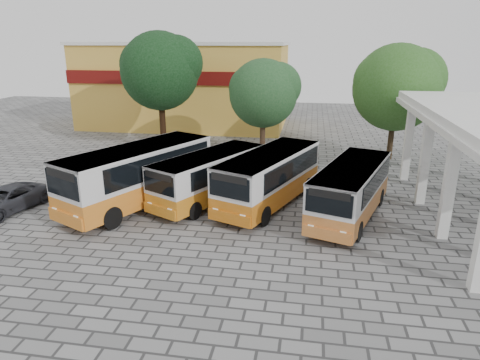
% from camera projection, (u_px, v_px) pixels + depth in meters
% --- Properties ---
extents(ground, '(90.00, 90.00, 0.00)m').
position_uv_depth(ground, '(263.00, 242.00, 18.75)').
color(ground, slate).
rests_on(ground, ground).
extents(shophouse_block, '(20.40, 10.40, 8.30)m').
position_uv_depth(shophouse_block, '(186.00, 84.00, 43.54)').
color(shophouse_block, gold).
rests_on(shophouse_block, ground).
extents(bus_far_left, '(6.21, 9.43, 3.16)m').
position_uv_depth(bus_far_left, '(138.00, 173.00, 22.39)').
color(bus_far_left, orange).
rests_on(bus_far_left, ground).
extents(bus_centre_left, '(5.31, 7.92, 2.65)m').
position_uv_depth(bus_centre_left, '(209.00, 175.00, 23.05)').
color(bus_centre_left, '#BF6F15').
rests_on(bus_centre_left, ground).
extents(bus_centre_right, '(5.14, 8.47, 2.85)m').
position_uv_depth(bus_centre_right, '(269.00, 175.00, 22.53)').
color(bus_centre_right, '#B55E0F').
rests_on(bus_centre_right, ground).
extents(bus_far_right, '(4.54, 7.97, 2.70)m').
position_uv_depth(bus_far_right, '(351.00, 188.00, 20.86)').
color(bus_far_right, '#B5672A').
rests_on(bus_far_right, ground).
extents(tree_left, '(6.21, 5.92, 9.17)m').
position_uv_depth(tree_left, '(161.00, 68.00, 32.35)').
color(tree_left, black).
rests_on(tree_left, ground).
extents(tree_middle, '(5.15, 4.91, 7.26)m').
position_uv_depth(tree_middle, '(264.00, 91.00, 30.59)').
color(tree_middle, '#442F1F').
rests_on(tree_middle, ground).
extents(tree_right, '(6.45, 6.15, 8.31)m').
position_uv_depth(tree_right, '(398.00, 85.00, 30.29)').
color(tree_right, '#332516').
rests_on(tree_right, ground).
extents(parked_car, '(2.96, 4.88, 1.27)m').
position_uv_depth(parked_car, '(6.00, 200.00, 21.96)').
color(parked_car, '#2D2E34').
rests_on(parked_car, ground).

